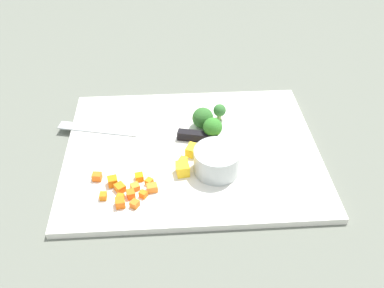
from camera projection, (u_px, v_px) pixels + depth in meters
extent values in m
plane|color=#62655B|center=(192.00, 153.00, 0.78)|extent=(4.00, 4.00, 0.00)
cube|color=white|center=(192.00, 151.00, 0.78)|extent=(0.45, 0.36, 0.01)
cylinder|color=#B3B9B8|center=(217.00, 161.00, 0.72)|extent=(0.08, 0.08, 0.04)
cube|color=silver|center=(98.00, 129.00, 0.82)|extent=(0.16, 0.06, 0.00)
cube|color=black|center=(197.00, 136.00, 0.79)|extent=(0.08, 0.03, 0.02)
cube|color=orange|center=(113.00, 181.00, 0.70)|extent=(0.02, 0.02, 0.02)
cube|color=orange|center=(103.00, 196.00, 0.68)|extent=(0.01, 0.01, 0.01)
cube|color=orange|center=(135.00, 187.00, 0.69)|extent=(0.02, 0.02, 0.01)
cube|color=orange|center=(120.00, 188.00, 0.69)|extent=(0.02, 0.02, 0.01)
cube|color=orange|center=(97.00, 177.00, 0.71)|extent=(0.02, 0.01, 0.01)
cube|color=orange|center=(135.00, 204.00, 0.66)|extent=(0.02, 0.02, 0.01)
cube|color=orange|center=(152.00, 188.00, 0.69)|extent=(0.02, 0.02, 0.01)
cube|color=orange|center=(131.00, 194.00, 0.68)|extent=(0.02, 0.02, 0.01)
cube|color=orange|center=(143.00, 194.00, 0.68)|extent=(0.01, 0.01, 0.01)
cube|color=orange|center=(120.00, 203.00, 0.66)|extent=(0.02, 0.02, 0.01)
cube|color=orange|center=(149.00, 182.00, 0.70)|extent=(0.02, 0.02, 0.01)
cube|color=orange|center=(120.00, 198.00, 0.68)|extent=(0.01, 0.01, 0.01)
cube|color=orange|center=(139.00, 177.00, 0.71)|extent=(0.02, 0.02, 0.01)
cube|color=yellow|center=(183.00, 169.00, 0.72)|extent=(0.02, 0.03, 0.02)
cube|color=yellow|center=(225.00, 141.00, 0.78)|extent=(0.02, 0.02, 0.01)
cube|color=yellow|center=(183.00, 161.00, 0.74)|extent=(0.02, 0.02, 0.01)
cube|color=yellow|center=(206.00, 138.00, 0.79)|extent=(0.01, 0.01, 0.01)
cube|color=yellow|center=(194.00, 150.00, 0.76)|extent=(0.03, 0.03, 0.02)
cube|color=yellow|center=(217.00, 147.00, 0.77)|extent=(0.02, 0.02, 0.01)
cylinder|color=#85C05C|center=(212.00, 135.00, 0.79)|extent=(0.01, 0.01, 0.01)
sphere|color=#327A28|center=(213.00, 127.00, 0.78)|extent=(0.04, 0.04, 0.04)
cylinder|color=#91BD67|center=(203.00, 125.00, 0.82)|extent=(0.01, 0.01, 0.01)
sphere|color=#306629|center=(203.00, 118.00, 0.81)|extent=(0.04, 0.04, 0.04)
cylinder|color=#92B363|center=(219.00, 116.00, 0.84)|extent=(0.01, 0.01, 0.01)
sphere|color=#346A30|center=(220.00, 110.00, 0.83)|extent=(0.02, 0.02, 0.02)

